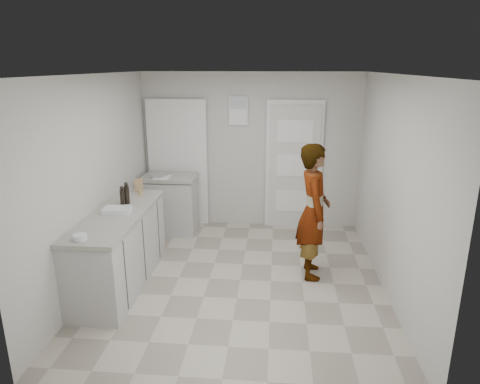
# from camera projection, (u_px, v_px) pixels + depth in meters

# --- Properties ---
(ground) EXTENTS (4.00, 4.00, 0.00)m
(ground) POSITION_uv_depth(u_px,v_px,m) (240.00, 280.00, 5.38)
(ground) COLOR gray
(ground) RESTS_ON ground
(room_shell) EXTENTS (4.00, 4.00, 4.00)m
(room_shell) POSITION_uv_depth(u_px,v_px,m) (240.00, 165.00, 6.96)
(room_shell) COLOR #AFACA5
(room_shell) RESTS_ON ground
(main_counter) EXTENTS (0.64, 1.96, 0.93)m
(main_counter) POSITION_uv_depth(u_px,v_px,m) (120.00, 251.00, 5.19)
(main_counter) COLOR #B6B7B2
(main_counter) RESTS_ON ground
(side_counter) EXTENTS (0.84, 0.61, 0.93)m
(side_counter) POSITION_uv_depth(u_px,v_px,m) (171.00, 206.00, 6.84)
(side_counter) COLOR #B6B7B2
(side_counter) RESTS_ON ground
(person) EXTENTS (0.44, 0.64, 1.71)m
(person) POSITION_uv_depth(u_px,v_px,m) (313.00, 212.00, 5.29)
(person) COLOR silver
(person) RESTS_ON ground
(cake_mix_box) EXTENTS (0.12, 0.08, 0.18)m
(cake_mix_box) POSITION_uv_depth(u_px,v_px,m) (139.00, 185.00, 5.83)
(cake_mix_box) COLOR #99714C
(cake_mix_box) RESTS_ON main_counter
(spice_jar) EXTENTS (0.05, 0.05, 0.07)m
(spice_jar) POSITION_uv_depth(u_px,v_px,m) (140.00, 193.00, 5.70)
(spice_jar) COLOR tan
(spice_jar) RESTS_ON main_counter
(oil_cruet_a) EXTENTS (0.06, 0.06, 0.25)m
(oil_cruet_a) POSITION_uv_depth(u_px,v_px,m) (122.00, 196.00, 5.28)
(oil_cruet_a) COLOR black
(oil_cruet_a) RESTS_ON main_counter
(oil_cruet_b) EXTENTS (0.06, 0.06, 0.28)m
(oil_cruet_b) POSITION_uv_depth(u_px,v_px,m) (127.00, 193.00, 5.33)
(oil_cruet_b) COLOR black
(oil_cruet_b) RESTS_ON main_counter
(baking_dish) EXTENTS (0.34, 0.25, 0.06)m
(baking_dish) POSITION_uv_depth(u_px,v_px,m) (117.00, 210.00, 5.05)
(baking_dish) COLOR silver
(baking_dish) RESTS_ON main_counter
(egg_bowl) EXTENTS (0.14, 0.14, 0.05)m
(egg_bowl) POSITION_uv_depth(u_px,v_px,m) (80.00, 237.00, 4.25)
(egg_bowl) COLOR silver
(egg_bowl) RESTS_ON main_counter
(papers) EXTENTS (0.25, 0.31, 0.01)m
(papers) POSITION_uv_depth(u_px,v_px,m) (162.00, 177.00, 6.61)
(papers) COLOR white
(papers) RESTS_ON side_counter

